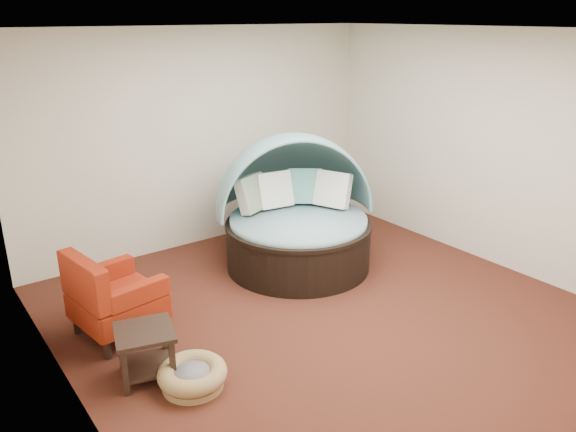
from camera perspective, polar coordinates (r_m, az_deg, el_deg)
floor at (r=5.96m, az=3.63°, el=-9.63°), size 5.00×5.00×0.00m
wall_back at (r=7.43m, az=-8.65°, el=7.76°), size 5.00×0.00×5.00m
wall_left at (r=4.32m, az=-22.34°, el=-2.43°), size 0.00×5.00×5.00m
wall_right at (r=7.24m, az=19.39°, el=6.53°), size 0.00×5.00×5.00m
ceiling at (r=5.19m, az=4.33°, el=18.37°), size 5.00×5.00×0.00m
canopy_daybed at (r=6.77m, az=0.84°, el=1.02°), size 2.32×2.29×1.61m
pet_basket at (r=4.90m, az=-9.67°, el=-15.68°), size 0.65×0.65×0.20m
red_armchair at (r=5.60m, az=-17.45°, el=-7.93°), size 0.85×0.85×0.88m
side_table at (r=4.98m, az=-14.28°, el=-12.76°), size 0.59×0.59×0.46m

